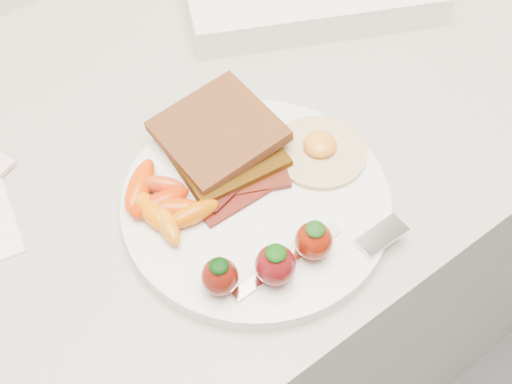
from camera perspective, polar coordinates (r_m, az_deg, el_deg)
counter at (r=1.10m, az=-4.59°, el=-10.03°), size 2.00×0.60×0.90m
plate at (r=0.65m, az=0.00°, el=-0.99°), size 0.27×0.27×0.02m
toast_lower at (r=0.67m, az=-2.87°, el=3.64°), size 0.11×0.11×0.01m
toast_upper at (r=0.67m, az=-3.42°, el=5.43°), size 0.11×0.11×0.03m
fried_egg at (r=0.67m, az=5.70°, el=3.76°), size 0.11×0.11×0.02m
bacon_strips at (r=0.64m, az=-1.33°, el=0.35°), size 0.10×0.06×0.01m
baby_carrots at (r=0.63m, az=-8.37°, el=-1.04°), size 0.08×0.11×0.02m
strawberries at (r=0.58m, az=1.48°, el=-6.03°), size 0.12×0.06×0.05m
fork at (r=0.61m, az=6.68°, el=-5.05°), size 0.18×0.05×0.00m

